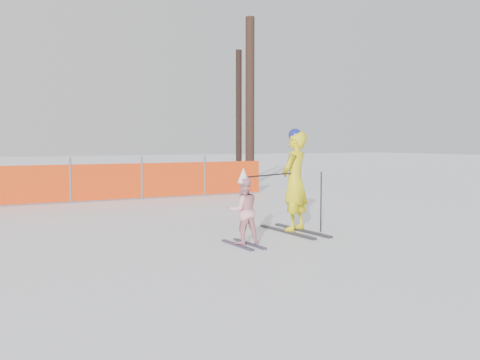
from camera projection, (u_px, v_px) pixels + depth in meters
ground at (255, 243)px, 8.74m from camera, size 120.00×120.00×0.00m
adult at (295, 181)px, 9.71m from camera, size 0.79×1.68×1.89m
child at (243, 210)px, 8.48m from camera, size 0.56×0.96×1.24m
ski_poles at (295, 188)px, 9.40m from camera, size 1.79×0.56×1.11m
tree_trunks at (247, 107)px, 20.63m from camera, size 0.36×1.29×6.38m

